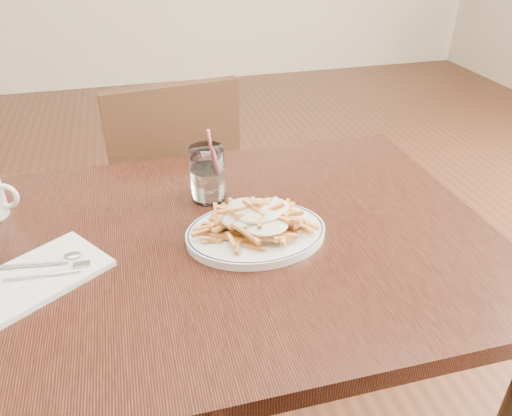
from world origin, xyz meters
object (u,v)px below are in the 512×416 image
object	(u,v)px
fries_plate	(256,233)
water_glass	(208,177)
loaded_fries	(256,216)
table	(206,270)
chair_far	(173,186)

from	to	relation	value
fries_plate	water_glass	world-z (taller)	water_glass
loaded_fries	table	bearing A→B (deg)	170.32
chair_far	water_glass	world-z (taller)	water_glass
water_glass	loaded_fries	bearing A→B (deg)	-70.14
table	water_glass	bearing A→B (deg)	76.39
loaded_fries	water_glass	xyz separation A→B (m)	(-0.07, 0.18, 0.00)
fries_plate	loaded_fries	size ratio (longest dim) A/B	1.36
fries_plate	table	bearing A→B (deg)	170.32
table	fries_plate	xyz separation A→B (m)	(0.10, -0.02, 0.09)
table	fries_plate	size ratio (longest dim) A/B	4.14
fries_plate	chair_far	bearing A→B (deg)	98.62
chair_far	table	bearing A→B (deg)	-89.74
loaded_fries	chair_far	bearing A→B (deg)	98.62
table	chair_far	xyz separation A→B (m)	(-0.00, 0.69, -0.17)
table	water_glass	size ratio (longest dim) A/B	6.95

